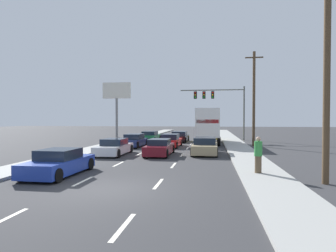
{
  "coord_description": "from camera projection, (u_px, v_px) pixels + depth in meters",
  "views": [
    {
      "loc": [
        3.93,
        -10.88,
        2.77
      ],
      "look_at": [
        -0.34,
        17.73,
        2.06
      ],
      "focal_mm": 31.21,
      "sensor_mm": 36.0,
      "label": 1
    }
  ],
  "objects": [
    {
      "name": "car_white",
      "position": [
        114.0,
        147.0,
        22.49
      ],
      "size": [
        1.97,
        4.65,
        1.24
      ],
      "color": "white",
      "rests_on": "ground_plane"
    },
    {
      "name": "ground_plane",
      "position": [
        179.0,
        141.0,
        36.12
      ],
      "size": [
        140.0,
        140.0,
        0.0
      ],
      "primitive_type": "plane",
      "color": "#333335"
    },
    {
      "name": "traffic_signal_mast",
      "position": [
        215.0,
        99.0,
        38.41
      ],
      "size": [
        8.39,
        0.69,
        7.0
      ],
      "color": "#595B56",
      "rests_on": "ground_plane"
    },
    {
      "name": "car_tan",
      "position": [
        205.0,
        146.0,
        22.86
      ],
      "size": [
        2.02,
        4.6,
        1.32
      ],
      "color": "tan",
      "rests_on": "ground_plane"
    },
    {
      "name": "sidewalk_left",
      "position": [
        116.0,
        143.0,
        32.12
      ],
      "size": [
        2.35,
        80.0,
        0.14
      ],
      "primitive_type": "cube",
      "color": "#9E9E99",
      "rests_on": "ground_plane"
    },
    {
      "name": "box_truck",
      "position": [
        208.0,
        124.0,
        31.94
      ],
      "size": [
        2.62,
        8.94,
        3.82
      ],
      "color": "white",
      "rests_on": "ground_plane"
    },
    {
      "name": "pedestrian_mid_block",
      "position": [
        258.0,
        155.0,
        14.18
      ],
      "size": [
        0.38,
        0.38,
        1.76
      ],
      "color": "brown",
      "rests_on": "sidewalk_right"
    },
    {
      "name": "car_navy",
      "position": [
        134.0,
        141.0,
        28.9
      ],
      "size": [
        1.87,
        4.64,
        1.28
      ],
      "color": "#141E4C",
      "rests_on": "ground_plane"
    },
    {
      "name": "lane_markings",
      "position": [
        176.0,
        144.0,
        32.46
      ],
      "size": [
        3.54,
        62.0,
        0.01
      ],
      "color": "silver",
      "rests_on": "ground_plane"
    },
    {
      "name": "car_green",
      "position": [
        150.0,
        136.0,
        36.28
      ],
      "size": [
        1.97,
        4.42,
        1.24
      ],
      "color": "#196B38",
      "rests_on": "ground_plane"
    },
    {
      "name": "roadside_billboard",
      "position": [
        117.0,
        98.0,
        43.62
      ],
      "size": [
        4.31,
        0.36,
        8.21
      ],
      "color": "slate",
      "rests_on": "ground_plane"
    },
    {
      "name": "car_maroon",
      "position": [
        160.0,
        148.0,
        22.27
      ],
      "size": [
        1.81,
        4.59,
        1.24
      ],
      "color": "maroon",
      "rests_on": "ground_plane"
    },
    {
      "name": "car_blue",
      "position": [
        59.0,
        163.0,
        14.34
      ],
      "size": [
        2.0,
        4.42,
        1.28
      ],
      "color": "#1E389E",
      "rests_on": "ground_plane"
    },
    {
      "name": "utility_pole_near",
      "position": [
        327.0,
        80.0,
        12.28
      ],
      "size": [
        1.8,
        0.28,
        8.53
      ],
      "color": "brown",
      "rests_on": "ground_plane"
    },
    {
      "name": "car_red",
      "position": [
        171.0,
        141.0,
        28.81
      ],
      "size": [
        1.93,
        4.47,
        1.29
      ],
      "color": "red",
      "rests_on": "ground_plane"
    },
    {
      "name": "utility_pole_mid",
      "position": [
        254.0,
        98.0,
        29.6
      ],
      "size": [
        1.8,
        0.28,
        9.59
      ],
      "color": "brown",
      "rests_on": "ground_plane"
    },
    {
      "name": "sidewalk_right",
      "position": [
        236.0,
        145.0,
        30.23
      ],
      "size": [
        2.35,
        80.0,
        0.14
      ],
      "primitive_type": "cube",
      "color": "#9E9E99",
      "rests_on": "ground_plane"
    },
    {
      "name": "car_black",
      "position": [
        180.0,
        137.0,
        35.21
      ],
      "size": [
        2.05,
        4.32,
        1.27
      ],
      "color": "black",
      "rests_on": "ground_plane"
    }
  ]
}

